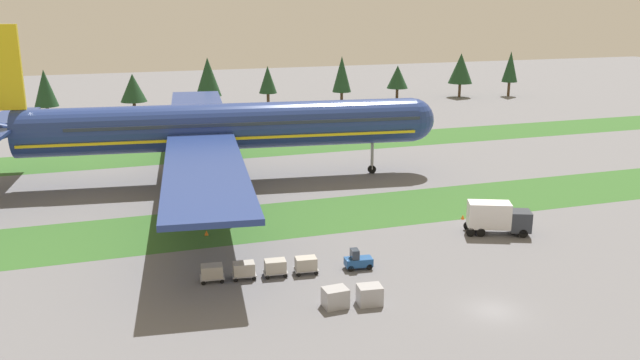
{
  "coord_description": "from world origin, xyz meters",
  "views": [
    {
      "loc": [
        -28.95,
        -42.51,
        24.76
      ],
      "look_at": [
        -5.46,
        29.37,
        4.0
      ],
      "focal_mm": 36.95,
      "sensor_mm": 36.0,
      "label": 1
    }
  ],
  "objects_px": {
    "taxiway_marker_1": "(463,217)",
    "catering_truck": "(497,217)",
    "baggage_tug": "(358,261)",
    "taxiway_marker_0": "(206,233)",
    "uld_container_1": "(370,295)",
    "cargo_dolly_lead": "(306,264)",
    "uld_container_0": "(335,297)",
    "cargo_dolly_second": "(275,266)",
    "ground_crew_marshaller": "(476,227)",
    "cargo_dolly_third": "(244,269)",
    "cargo_dolly_fourth": "(212,272)",
    "airliner": "(209,127)"
  },
  "relations": [
    {
      "from": "taxiway_marker_1",
      "to": "catering_truck",
      "type": "bearing_deg",
      "value": -80.57
    },
    {
      "from": "baggage_tug",
      "to": "taxiway_marker_0",
      "type": "relative_size",
      "value": 5.13
    },
    {
      "from": "catering_truck",
      "to": "taxiway_marker_1",
      "type": "xyz_separation_m",
      "value": [
        -0.93,
        5.57,
        -1.69
      ]
    },
    {
      "from": "uld_container_1",
      "to": "cargo_dolly_lead",
      "type": "bearing_deg",
      "value": 112.11
    },
    {
      "from": "cargo_dolly_lead",
      "to": "uld_container_0",
      "type": "height_order",
      "value": "uld_container_0"
    },
    {
      "from": "cargo_dolly_second",
      "to": "catering_truck",
      "type": "distance_m",
      "value": 26.07
    },
    {
      "from": "ground_crew_marshaller",
      "to": "taxiway_marker_1",
      "type": "height_order",
      "value": "ground_crew_marshaller"
    },
    {
      "from": "taxiway_marker_0",
      "to": "taxiway_marker_1",
      "type": "relative_size",
      "value": 1.02
    },
    {
      "from": "cargo_dolly_third",
      "to": "taxiway_marker_0",
      "type": "xyz_separation_m",
      "value": [
        -1.54,
        12.63,
        -0.65
      ]
    },
    {
      "from": "cargo_dolly_fourth",
      "to": "uld_container_0",
      "type": "bearing_deg",
      "value": 52.85
    },
    {
      "from": "airliner",
      "to": "cargo_dolly_fourth",
      "type": "bearing_deg",
      "value": -2.05
    },
    {
      "from": "catering_truck",
      "to": "uld_container_0",
      "type": "xyz_separation_m",
      "value": [
        -22.63,
        -11.23,
        -1.13
      ]
    },
    {
      "from": "baggage_tug",
      "to": "catering_truck",
      "type": "bearing_deg",
      "value": 109.25
    },
    {
      "from": "airliner",
      "to": "baggage_tug",
      "type": "bearing_deg",
      "value": 20.03
    },
    {
      "from": "cargo_dolly_lead",
      "to": "cargo_dolly_fourth",
      "type": "xyz_separation_m",
      "value": [
        -8.66,
        0.88,
        0.0
      ]
    },
    {
      "from": "cargo_dolly_fourth",
      "to": "catering_truck",
      "type": "xyz_separation_m",
      "value": [
        31.58,
        2.89,
        1.03
      ]
    },
    {
      "from": "baggage_tug",
      "to": "cargo_dolly_third",
      "type": "distance_m",
      "value": 10.83
    },
    {
      "from": "baggage_tug",
      "to": "ground_crew_marshaller",
      "type": "distance_m",
      "value": 16.14
    },
    {
      "from": "uld_container_0",
      "to": "cargo_dolly_third",
      "type": "bearing_deg",
      "value": 127.02
    },
    {
      "from": "cargo_dolly_third",
      "to": "cargo_dolly_fourth",
      "type": "xyz_separation_m",
      "value": [
        -2.89,
        0.29,
        0.0
      ]
    },
    {
      "from": "cargo_dolly_fourth",
      "to": "taxiway_marker_1",
      "type": "xyz_separation_m",
      "value": [
        30.66,
        8.46,
        -0.66
      ]
    },
    {
      "from": "ground_crew_marshaller",
      "to": "taxiway_marker_0",
      "type": "relative_size",
      "value": 3.28
    },
    {
      "from": "baggage_tug",
      "to": "cargo_dolly_fourth",
      "type": "height_order",
      "value": "baggage_tug"
    },
    {
      "from": "cargo_dolly_lead",
      "to": "cargo_dolly_third",
      "type": "relative_size",
      "value": 1.0
    },
    {
      "from": "taxiway_marker_1",
      "to": "cargo_dolly_fourth",
      "type": "bearing_deg",
      "value": -164.56
    },
    {
      "from": "cargo_dolly_second",
      "to": "cargo_dolly_third",
      "type": "relative_size",
      "value": 1.0
    },
    {
      "from": "uld_container_1",
      "to": "taxiway_marker_1",
      "type": "relative_size",
      "value": 3.84
    },
    {
      "from": "cargo_dolly_third",
      "to": "ground_crew_marshaller",
      "type": "height_order",
      "value": "ground_crew_marshaller"
    },
    {
      "from": "cargo_dolly_second",
      "to": "taxiway_marker_1",
      "type": "height_order",
      "value": "cargo_dolly_second"
    },
    {
      "from": "ground_crew_marshaller",
      "to": "cargo_dolly_fourth",
      "type": "bearing_deg",
      "value": -94.66
    },
    {
      "from": "cargo_dolly_second",
      "to": "catering_truck",
      "type": "relative_size",
      "value": 0.32
    },
    {
      "from": "airliner",
      "to": "baggage_tug",
      "type": "xyz_separation_m",
      "value": [
        8.33,
        -35.49,
        -7.0
      ]
    },
    {
      "from": "cargo_dolly_lead",
      "to": "uld_container_1",
      "type": "bearing_deg",
      "value": 27.93
    },
    {
      "from": "catering_truck",
      "to": "uld_container_1",
      "type": "height_order",
      "value": "catering_truck"
    },
    {
      "from": "baggage_tug",
      "to": "uld_container_0",
      "type": "xyz_separation_m",
      "value": [
        -4.71,
        -6.94,
        0.01
      ]
    },
    {
      "from": "ground_crew_marshaller",
      "to": "taxiway_marker_0",
      "type": "distance_m",
      "value": 29.33
    },
    {
      "from": "baggage_tug",
      "to": "cargo_dolly_lead",
      "type": "height_order",
      "value": "baggage_tug"
    },
    {
      "from": "uld_container_0",
      "to": "cargo_dolly_fourth",
      "type": "bearing_deg",
      "value": 137.04
    },
    {
      "from": "uld_container_1",
      "to": "uld_container_0",
      "type": "bearing_deg",
      "value": 171.68
    },
    {
      "from": "airliner",
      "to": "taxiway_marker_0",
      "type": "height_order",
      "value": "airliner"
    },
    {
      "from": "catering_truck",
      "to": "ground_crew_marshaller",
      "type": "xyz_separation_m",
      "value": [
        -2.42,
        0.18,
        -1.01
      ]
    },
    {
      "from": "cargo_dolly_fourth",
      "to": "taxiway_marker_0",
      "type": "distance_m",
      "value": 12.42
    },
    {
      "from": "airliner",
      "to": "cargo_dolly_second",
      "type": "height_order",
      "value": "airliner"
    },
    {
      "from": "ground_crew_marshaller",
      "to": "taxiway_marker_0",
      "type": "bearing_deg",
      "value": -119.08
    },
    {
      "from": "airliner",
      "to": "uld_container_0",
      "type": "height_order",
      "value": "airliner"
    },
    {
      "from": "uld_container_1",
      "to": "taxiway_marker_0",
      "type": "distance_m",
      "value": 23.57
    },
    {
      "from": "ground_crew_marshaller",
      "to": "taxiway_marker_1",
      "type": "distance_m",
      "value": 5.63
    },
    {
      "from": "airliner",
      "to": "baggage_tug",
      "type": "height_order",
      "value": "airliner"
    },
    {
      "from": "taxiway_marker_1",
      "to": "ground_crew_marshaller",
      "type": "bearing_deg",
      "value": -105.5
    },
    {
      "from": "ground_crew_marshaller",
      "to": "uld_container_1",
      "type": "height_order",
      "value": "ground_crew_marshaller"
    }
  ]
}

